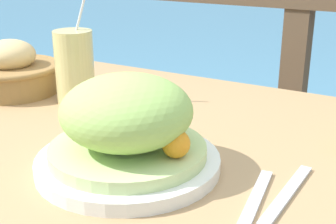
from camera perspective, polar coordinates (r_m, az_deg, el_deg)
patio_table at (r=0.83m, az=1.54°, el=-10.35°), size 1.25×0.79×0.76m
railing_fence at (r=1.41m, az=15.26°, el=5.92°), size 2.80×0.08×1.00m
salad_plate at (r=0.68m, az=-4.99°, el=-2.16°), size 0.27×0.27×0.14m
drink_glass at (r=0.99m, az=-11.31°, el=5.44°), size 0.08×0.08×0.25m
bread_basket at (r=1.11m, az=-18.55°, el=4.68°), size 0.22×0.22×0.12m
fork at (r=0.62m, az=10.44°, el=-10.79°), size 0.04×0.18×0.00m
knife at (r=0.65m, az=14.29°, el=-9.65°), size 0.02×0.18×0.00m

